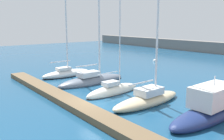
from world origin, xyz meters
name	(u,v)px	position (x,y,z in m)	size (l,w,h in m)	color
ground_plane	(97,105)	(0.00, 0.00, 0.00)	(120.00, 120.00, 0.00)	navy
dock_pier	(79,107)	(0.00, -1.66, 0.25)	(30.11, 1.56, 0.50)	brown
sailboat_white_nearest	(67,73)	(-11.61, 3.38, 0.42)	(2.16, 6.74, 11.90)	white
sailboat_slate_second	(92,79)	(-6.73, 4.01, 0.41)	(2.85, 8.69, 18.40)	slate
sailboat_ivory_third	(113,91)	(-1.90, 3.21, 0.27)	(1.92, 6.36, 11.15)	silver
sailboat_sand_fourth	(148,98)	(2.24, 3.61, 0.46)	(2.36, 7.56, 11.81)	beige
motorboat_navy_fifth	(210,108)	(7.09, 4.84, 0.73)	(2.42, 8.38, 3.30)	navy
mooring_buoy_white	(155,61)	(-13.00, 21.38, 0.00)	(0.80, 0.80, 0.80)	white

